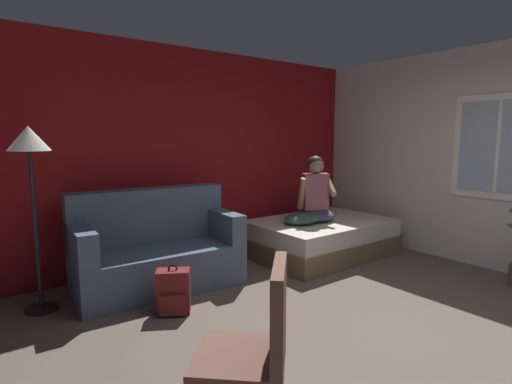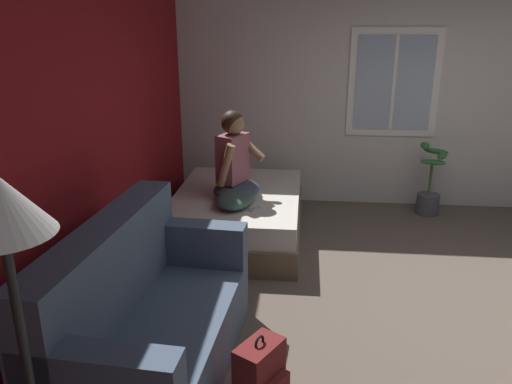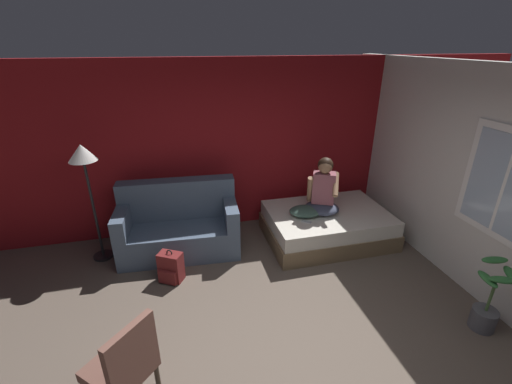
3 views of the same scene
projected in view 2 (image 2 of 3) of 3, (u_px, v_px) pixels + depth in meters
name	position (u px, v px, depth m)	size (l,w,h in m)	color
ground_plane	(480.00, 315.00, 3.88)	(40.00, 40.00, 0.00)	brown
wall_back_accent	(87.00, 136.00, 3.73)	(10.03, 0.16, 2.70)	maroon
wall_side_with_window	(426.00, 94.00, 5.88)	(0.19, 7.30, 2.70)	silver
bed	(238.00, 215.00, 5.24)	(1.88, 1.31, 0.48)	brown
couch	(147.00, 323.00, 3.09)	(1.75, 0.94, 1.04)	#47566B
person_seated	(235.00, 163.00, 4.95)	(0.66, 0.62, 0.88)	#383D51
backpack	(261.00, 375.00, 2.93)	(0.35, 0.34, 0.46)	maroon
throw_pillow	(235.00, 200.00, 4.76)	(0.48, 0.36, 0.14)	#385147
cell_phone	(255.00, 209.00, 4.71)	(0.07, 0.14, 0.01)	#B7B7BC
floor_lamp	(6.00, 248.00, 1.70)	(0.36, 0.36, 1.70)	black
potted_plant	(429.00, 189.00, 5.83)	(0.39, 0.37, 0.85)	#4C4C51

